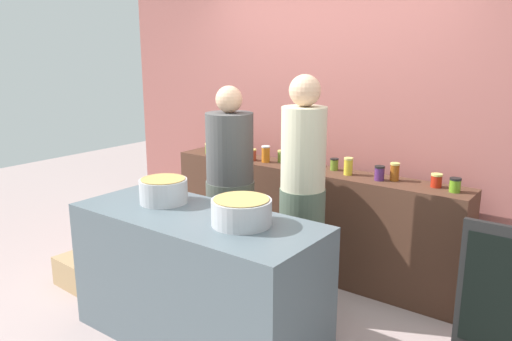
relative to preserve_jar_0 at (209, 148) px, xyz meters
name	(u,v)px	position (x,y,z in m)	size (l,w,h in m)	color
ground	(227,320)	(1.09, -1.05, -0.97)	(12.00, 12.00, 0.00)	#A99290
storefront_wall	(331,97)	(1.09, 0.40, 0.53)	(4.80, 0.12, 3.00)	#9E5852
display_shelf	(307,219)	(1.09, 0.05, -0.51)	(2.70, 0.36, 0.92)	#4C2E21
prep_table	(197,279)	(1.09, -1.35, -0.53)	(1.70, 0.70, 0.89)	#505E66
preserve_jar_0	(209,148)	(0.00, 0.00, 0.00)	(0.09, 0.09, 0.10)	olive
preserve_jar_1	(226,148)	(0.17, 0.06, 0.01)	(0.09, 0.09, 0.12)	gold
preserve_jar_2	(231,152)	(0.28, -0.01, 0.00)	(0.09, 0.09, 0.10)	#BB3612
preserve_jar_3	(239,153)	(0.39, -0.03, 0.00)	(0.09, 0.09, 0.10)	orange
preserve_jar_4	(252,155)	(0.53, 0.00, 0.00)	(0.07, 0.07, 0.11)	brown
preserve_jar_5	(266,154)	(0.66, 0.01, 0.02)	(0.08, 0.08, 0.15)	#C96919
preserve_jar_6	(282,156)	(0.77, 0.10, 0.00)	(0.08, 0.08, 0.11)	olive
preserve_jar_7	(296,157)	(0.92, 0.11, 0.01)	(0.08, 0.08, 0.12)	olive
preserve_jar_8	(307,159)	(1.03, 0.11, 0.01)	(0.07, 0.07, 0.12)	olive
preserve_jar_9	(334,164)	(1.30, 0.11, 0.00)	(0.07, 0.07, 0.10)	olive
preserve_jar_10	(348,166)	(1.46, 0.04, 0.02)	(0.07, 0.07, 0.14)	gold
preserve_jar_11	(379,173)	(1.74, 0.02, 0.01)	(0.08, 0.08, 0.11)	#4D2660
preserve_jar_12	(395,172)	(1.83, 0.08, 0.02)	(0.07, 0.07, 0.14)	#914915
preserve_jar_13	(436,180)	(2.15, 0.09, 0.00)	(0.08, 0.08, 0.10)	#AA2010
preserve_jar_14	(455,185)	(2.30, 0.04, 0.00)	(0.08, 0.08, 0.10)	#5C8F1D
cooking_pot_left	(164,191)	(0.73, -1.28, 0.00)	(0.33, 0.33, 0.17)	#B7B7BC
cooking_pot_center	(242,212)	(1.44, -1.31, -0.01)	(0.37, 0.37, 0.16)	#B7B7BC
cook_with_tongs	(230,199)	(0.74, -0.59, -0.24)	(0.39, 0.39, 1.64)	#4C5248
cook_in_cap	(302,208)	(1.43, -0.61, -0.17)	(0.33, 0.33, 1.75)	#4B5949
bread_crate	(82,272)	(-0.23, -1.35, -0.85)	(0.42, 0.30, 0.24)	tan
chalkboard_sign	(499,300)	(2.75, -0.53, -0.50)	(0.48, 0.05, 0.94)	black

